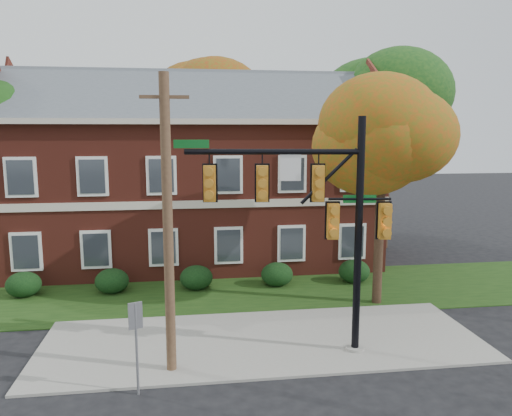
{
  "coord_description": "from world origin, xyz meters",
  "views": [
    {
      "loc": [
        -2.32,
        -14.02,
        6.73
      ],
      "look_at": [
        0.06,
        3.0,
        4.06
      ],
      "focal_mm": 35.0,
      "sensor_mm": 36.0,
      "label": 1
    }
  ],
  "objects": [
    {
      "name": "hedge_center",
      "position": [
        -2.0,
        6.7,
        0.53
      ],
      "size": [
        1.4,
        1.26,
        1.05
      ],
      "primitive_type": "ellipsoid",
      "color": "black",
      "rests_on": "ground"
    },
    {
      "name": "hedge_far_left",
      "position": [
        -9.0,
        6.7,
        0.53
      ],
      "size": [
        1.4,
        1.26,
        1.05
      ],
      "primitive_type": "ellipsoid",
      "color": "black",
      "rests_on": "ground"
    },
    {
      "name": "traffic_signal",
      "position": [
        1.42,
        0.06,
        4.44
      ],
      "size": [
        6.37,
        1.04,
        7.15
      ],
      "rotation": [
        0.0,
        0.0,
        -0.13
      ],
      "color": "gray",
      "rests_on": "ground"
    },
    {
      "name": "hedge_left",
      "position": [
        -5.5,
        6.7,
        0.53
      ],
      "size": [
        1.4,
        1.26,
        1.05
      ],
      "primitive_type": "ellipsoid",
      "color": "black",
      "rests_on": "ground"
    },
    {
      "name": "apartment_building",
      "position": [
        -2.0,
        11.95,
        4.99
      ],
      "size": [
        18.8,
        8.8,
        9.74
      ],
      "color": "maroon",
      "rests_on": "ground"
    },
    {
      "name": "sign_post",
      "position": [
        -3.67,
        -1.75,
        1.68
      ],
      "size": [
        0.35,
        0.17,
        2.48
      ],
      "rotation": [
        0.0,
        0.0,
        0.37
      ],
      "color": "slate",
      "rests_on": "ground"
    },
    {
      "name": "utility_pole",
      "position": [
        -2.85,
        -0.6,
        4.18
      ],
      "size": [
        1.28,
        0.28,
        8.24
      ],
      "rotation": [
        0.0,
        0.0,
        -0.03
      ],
      "color": "#4D3424",
      "rests_on": "ground"
    },
    {
      "name": "hedge_far_right",
      "position": [
        5.0,
        6.7,
        0.53
      ],
      "size": [
        1.4,
        1.26,
        1.05
      ],
      "primitive_type": "ellipsoid",
      "color": "black",
      "rests_on": "ground"
    },
    {
      "name": "grass_strip",
      "position": [
        0.0,
        6.0,
        0.02
      ],
      "size": [
        30.0,
        6.0,
        0.04
      ],
      "primitive_type": "cube",
      "color": "#193811",
      "rests_on": "ground"
    },
    {
      "name": "tree_far_rear",
      "position": [
        -0.66,
        19.79,
        8.84
      ],
      "size": [
        6.84,
        6.46,
        11.52
      ],
      "color": "black",
      "rests_on": "ground"
    },
    {
      "name": "tree_near_right",
      "position": [
        5.22,
        3.87,
        6.67
      ],
      "size": [
        4.5,
        4.25,
        8.58
      ],
      "color": "black",
      "rests_on": "ground"
    },
    {
      "name": "ground",
      "position": [
        0.0,
        0.0,
        0.0
      ],
      "size": [
        120.0,
        120.0,
        0.0
      ],
      "primitive_type": "plane",
      "color": "black",
      "rests_on": "ground"
    },
    {
      "name": "hedge_right",
      "position": [
        1.5,
        6.7,
        0.53
      ],
      "size": [
        1.4,
        1.26,
        1.05
      ],
      "primitive_type": "ellipsoid",
      "color": "black",
      "rests_on": "ground"
    },
    {
      "name": "sidewalk",
      "position": [
        0.0,
        1.0,
        0.04
      ],
      "size": [
        14.0,
        5.0,
        0.08
      ],
      "primitive_type": "cube",
      "color": "gray",
      "rests_on": "ground"
    },
    {
      "name": "tree_right_rear",
      "position": [
        9.31,
        12.81,
        8.12
      ],
      "size": [
        6.3,
        5.95,
        10.62
      ],
      "color": "black",
      "rests_on": "ground"
    }
  ]
}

